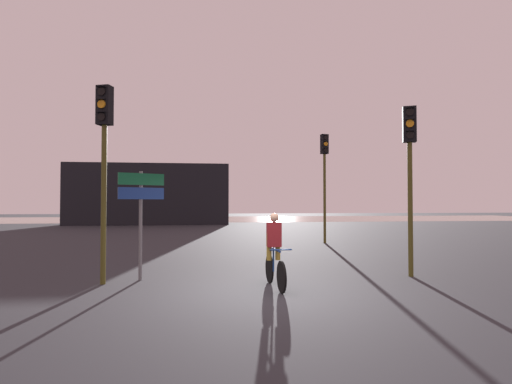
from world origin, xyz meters
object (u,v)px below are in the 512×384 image
object	(u,v)px
distant_building	(150,194)
traffic_light_far_right	(325,168)
cyclist	(274,250)
direction_sign_post	(141,205)
traffic_light_near_right	(410,158)
traffic_light_near_left	(104,146)

from	to	relation	value
distant_building	traffic_light_far_right	size ratio (longest dim) A/B	2.68
distant_building	cyclist	distance (m)	27.50
traffic_light_far_right	cyclist	bearing A→B (deg)	56.06
traffic_light_far_right	direction_sign_post	distance (m)	10.66
distant_building	direction_sign_post	xyz separation A→B (m)	(3.39, -25.52, -0.76)
distant_building	cyclist	bearing A→B (deg)	-76.46
traffic_light_near_right	distant_building	bearing A→B (deg)	-46.53
distant_building	cyclist	world-z (taller)	distant_building
distant_building	direction_sign_post	size ratio (longest dim) A/B	5.15
distant_building	traffic_light_far_right	xyz separation A→B (m)	(10.29, -17.57, 0.88)
traffic_light_near_right	traffic_light_near_left	world-z (taller)	traffic_light_near_left
direction_sign_post	traffic_light_near_left	bearing A→B (deg)	-1.29
traffic_light_near_left	cyclist	size ratio (longest dim) A/B	2.65
distant_building	traffic_light_near_left	bearing A→B (deg)	-84.23
traffic_light_far_right	traffic_light_near_left	world-z (taller)	traffic_light_far_right
traffic_light_near_left	cyclist	world-z (taller)	traffic_light_near_left
traffic_light_far_right	cyclist	world-z (taller)	traffic_light_far_right
distant_building	traffic_light_far_right	bearing A→B (deg)	-59.64
cyclist	distant_building	bearing A→B (deg)	-81.18
direction_sign_post	cyclist	bearing A→B (deg)	133.05
traffic_light_far_right	traffic_light_near_right	bearing A→B (deg)	77.29
traffic_light_far_right	traffic_light_near_left	xyz separation A→B (m)	(-7.68, -8.31, -0.29)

